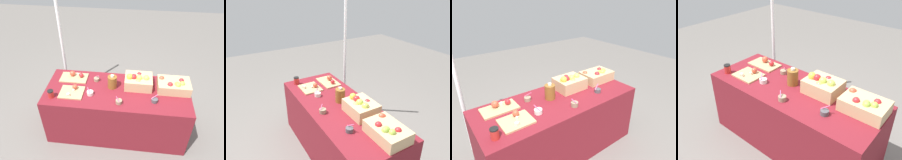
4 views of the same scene
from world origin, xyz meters
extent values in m
plane|color=slate|center=(0.00, 0.00, 0.00)|extent=(10.00, 10.00, 0.00)
cube|color=maroon|center=(0.00, 0.00, 0.37)|extent=(1.90, 0.76, 0.74)
cube|color=tan|center=(0.73, 0.11, 0.80)|extent=(0.42, 0.29, 0.13)
sphere|color=#99B742|center=(0.76, 0.06, 0.86)|extent=(0.07, 0.07, 0.07)
sphere|color=red|center=(0.82, 0.15, 0.86)|extent=(0.07, 0.07, 0.07)
sphere|color=red|center=(0.67, 0.04, 0.87)|extent=(0.07, 0.07, 0.07)
sphere|color=#99B742|center=(0.82, 0.08, 0.87)|extent=(0.07, 0.07, 0.07)
sphere|color=#D14C33|center=(0.57, 0.17, 0.86)|extent=(0.07, 0.07, 0.07)
sphere|color=#99B742|center=(0.77, 0.04, 0.87)|extent=(0.07, 0.07, 0.07)
sphere|color=#D14C33|center=(0.57, 0.18, 0.85)|extent=(0.07, 0.07, 0.07)
cube|color=tan|center=(0.27, 0.13, 0.81)|extent=(0.36, 0.29, 0.15)
sphere|color=gold|center=(0.15, 0.10, 0.91)|extent=(0.08, 0.08, 0.08)
sphere|color=#B2C64C|center=(0.28, 0.11, 0.89)|extent=(0.08, 0.08, 0.08)
sphere|color=#B2C64C|center=(0.27, 0.06, 0.86)|extent=(0.08, 0.08, 0.08)
sphere|color=#B2C64C|center=(0.15, 0.11, 0.88)|extent=(0.08, 0.08, 0.08)
sphere|color=red|center=(0.28, 0.21, 0.86)|extent=(0.08, 0.08, 0.08)
sphere|color=#B2C64C|center=(0.37, 0.11, 0.89)|extent=(0.08, 0.08, 0.08)
sphere|color=red|center=(0.20, 0.11, 0.90)|extent=(0.08, 0.08, 0.08)
cube|color=tan|center=(-0.58, -0.12, 0.75)|extent=(0.31, 0.26, 0.02)
sphere|color=#D14C33|center=(-0.55, -0.05, 0.79)|extent=(0.06, 0.06, 0.06)
cube|color=beige|center=(-0.56, -0.10, 0.77)|extent=(0.03, 0.03, 0.02)
cube|color=beige|center=(-0.61, -0.20, 0.78)|extent=(0.05, 0.05, 0.03)
cube|color=tan|center=(-0.63, 0.19, 0.75)|extent=(0.37, 0.23, 0.02)
sphere|color=red|center=(-0.53, 0.21, 0.79)|extent=(0.06, 0.06, 0.06)
cube|color=beige|center=(-0.58, 0.25, 0.77)|extent=(0.03, 0.03, 0.03)
sphere|color=#D14C33|center=(-0.66, 0.23, 0.80)|extent=(0.08, 0.08, 0.08)
cylinder|color=silver|center=(-0.34, -0.12, 0.76)|extent=(0.08, 0.08, 0.05)
cylinder|color=#EA598C|center=(-0.35, -0.13, 0.81)|extent=(0.05, 0.07, 0.06)
cylinder|color=gray|center=(-0.31, 0.18, 0.76)|extent=(0.08, 0.08, 0.04)
cylinder|color=#EA598C|center=(-0.29, 0.19, 0.81)|extent=(0.06, 0.08, 0.07)
cylinder|color=#4C4C51|center=(0.48, -0.16, 0.76)|extent=(0.08, 0.08, 0.05)
cylinder|color=#EA598C|center=(0.48, -0.14, 0.81)|extent=(0.08, 0.04, 0.06)
cylinder|color=gray|center=(0.04, -0.24, 0.76)|extent=(0.08, 0.08, 0.05)
cylinder|color=#EA598C|center=(0.03, -0.25, 0.81)|extent=(0.05, 0.06, 0.06)
cylinder|color=brown|center=(-0.07, 0.06, 0.83)|extent=(0.12, 0.12, 0.17)
cylinder|color=silver|center=(-0.07, 0.06, 0.92)|extent=(0.04, 0.04, 0.02)
cylinder|color=red|center=(-0.82, -0.23, 0.79)|extent=(0.07, 0.07, 0.09)
cylinder|color=black|center=(-0.82, -0.23, 0.84)|extent=(0.07, 0.07, 0.01)
cylinder|color=white|center=(-0.91, 0.65, 1.13)|extent=(0.04, 0.04, 2.26)
camera|label=1|loc=(0.20, -2.21, 2.64)|focal=35.51mm
camera|label=2|loc=(1.94, -1.14, 2.14)|focal=34.96mm
camera|label=3|loc=(-1.14, -1.61, 1.87)|focal=31.28mm
camera|label=4|loc=(1.36, -1.68, 2.11)|focal=39.10mm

